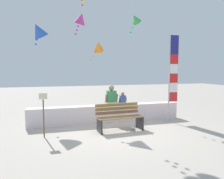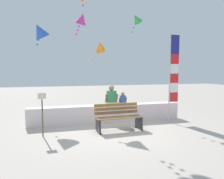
{
  "view_description": "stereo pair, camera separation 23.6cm",
  "coord_description": "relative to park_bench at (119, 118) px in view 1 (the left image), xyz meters",
  "views": [
    {
      "loc": [
        -2.16,
        -6.83,
        2.03
      ],
      "look_at": [
        0.2,
        1.13,
        1.26
      ],
      "focal_mm": 34.45,
      "sensor_mm": 36.0,
      "label": 1
    },
    {
      "loc": [
        -1.93,
        -6.9,
        2.03
      ],
      "look_at": [
        0.2,
        1.13,
        1.26
      ],
      "focal_mm": 34.45,
      "sensor_mm": 36.0,
      "label": 2
    }
  ],
  "objects": [
    {
      "name": "ground_plane",
      "position": [
        -0.1,
        0.09,
        -0.41
      ],
      "size": [
        40.0,
        40.0,
        0.0
      ],
      "primitive_type": "plane",
      "color": "#B2A69A"
    },
    {
      "name": "seawall_ledge",
      "position": [
        -0.1,
        1.23,
        -0.08
      ],
      "size": [
        5.92,
        0.47,
        0.66
      ],
      "primitive_type": "cube",
      "color": "silver",
      "rests_on": "ground"
    },
    {
      "name": "park_bench",
      "position": [
        0.0,
        0.0,
        0.0
      ],
      "size": [
        1.58,
        0.68,
        0.88
      ],
      "color": "olive",
      "rests_on": "ground"
    },
    {
      "name": "person_adult",
      "position": [
        0.08,
        1.21,
        0.55
      ],
      "size": [
        0.51,
        0.37,
        0.78
      ],
      "color": "tan",
      "rests_on": "seawall_ledge"
    },
    {
      "name": "person_child",
      "position": [
        0.54,
        1.21,
        0.44
      ],
      "size": [
        0.32,
        0.24,
        0.5
      ],
      "color": "tan",
      "rests_on": "seawall_ledge"
    },
    {
      "name": "flag_banner",
      "position": [
        2.35,
        0.59,
        1.51
      ],
      "size": [
        0.4,
        0.05,
        3.35
      ],
      "color": "#B7B7BC",
      "rests_on": "ground"
    },
    {
      "name": "kite_green",
      "position": [
        1.48,
        2.25,
        3.84
      ],
      "size": [
        0.65,
        0.6,
        0.85
      ],
      "color": "green"
    },
    {
      "name": "kite_orange",
      "position": [
        0.37,
        4.69,
        2.88
      ],
      "size": [
        0.78,
        0.87,
        1.14
      ],
      "color": "orange"
    },
    {
      "name": "kite_blue",
      "position": [
        -2.6,
        2.86,
        3.24
      ],
      "size": [
        1.0,
        0.91,
        0.97
      ],
      "color": "blue"
    },
    {
      "name": "kite_magenta",
      "position": [
        -0.84,
        2.89,
        3.84
      ],
      "size": [
        0.83,
        0.82,
        1.07
      ],
      "color": "#DB3D9E"
    },
    {
      "name": "sign_post",
      "position": [
        -2.42,
        -0.09,
        0.38
      ],
      "size": [
        0.24,
        0.04,
        1.34
      ],
      "color": "brown",
      "rests_on": "ground"
    }
  ]
}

